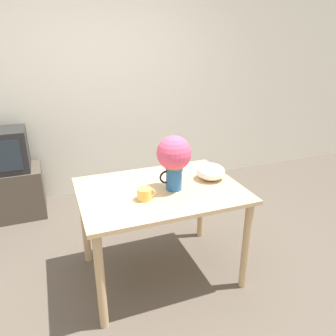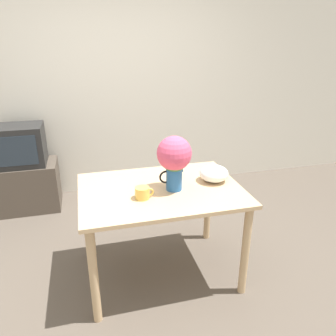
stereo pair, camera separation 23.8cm
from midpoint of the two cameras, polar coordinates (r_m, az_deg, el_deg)
name	(u,v)px [view 2 (the right image)]	position (r m, az deg, el deg)	size (l,w,h in m)	color
ground_plane	(139,288)	(2.74, -2.44, -20.18)	(12.00, 12.00, 0.00)	brown
wall_back	(107,86)	(4.01, -8.91, 13.93)	(8.00, 0.05, 2.60)	silver
table	(161,201)	(2.52, 1.44, -5.91)	(1.21, 0.88, 0.77)	tan
flower_vase	(174,158)	(2.36, 3.97, 1.75)	(0.25, 0.25, 0.41)	#235B9E
coffee_mug	(143,193)	(2.31, -1.50, -4.42)	(0.14, 0.10, 0.08)	gold
white_bowl	(214,173)	(2.61, 10.59, -0.99)	(0.23, 0.23, 0.13)	white
tv_stand	(27,186)	(3.98, -21.78, -3.00)	(0.69, 0.45, 0.54)	#4C4238
tv_set	(20,145)	(3.81, -22.79, 3.63)	(0.50, 0.41, 0.43)	black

